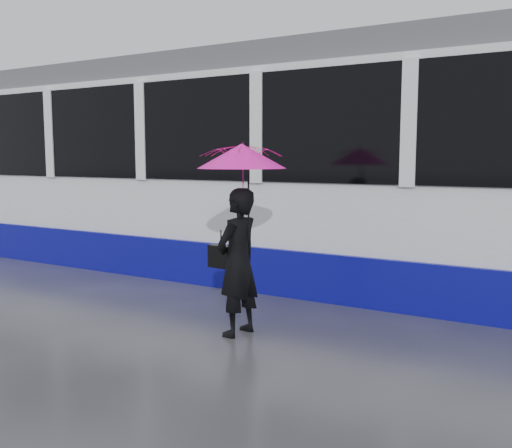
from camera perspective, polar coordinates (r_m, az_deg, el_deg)
The scene contains 6 objects.
ground at distance 6.24m, azimuth 1.49°, elevation -10.26°, with size 90.00×90.00×0.00m, color #2B2B30.
rails at distance 8.44m, azimuth 9.86°, elevation -5.77°, with size 34.00×1.51×0.02m.
tram at distance 7.83m, azimuth 20.94°, elevation 4.94°, with size 26.00×2.56×3.35m.
woman at distance 5.81m, azimuth -1.82°, elevation -3.84°, with size 0.55×0.36×1.51m, color black.
umbrella at distance 5.69m, azimuth -1.43°, elevation 5.07°, with size 0.98×0.98×1.02m.
handbag at distance 5.94m, azimuth -3.51°, elevation -3.25°, with size 0.28×0.15×0.41m.
Camera 1 is at (2.91, -5.21, 1.83)m, focal length 40.00 mm.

